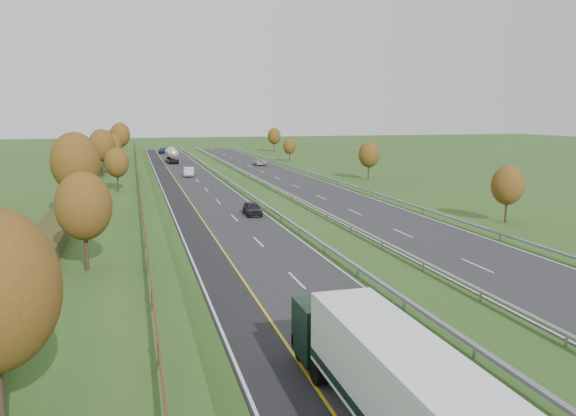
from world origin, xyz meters
name	(u,v)px	position (x,y,z in m)	size (l,w,h in m)	color
ground	(256,192)	(8.00, 55.00, 0.00)	(400.00, 400.00, 0.00)	#2A4D1B
near_carriageway	(197,189)	(0.00, 60.00, 0.02)	(10.50, 200.00, 0.04)	#232326
far_carriageway	(302,186)	(16.50, 60.00, 0.02)	(10.50, 200.00, 0.04)	#232326
hard_shoulder	(172,190)	(-3.75, 60.00, 0.02)	(3.00, 200.00, 0.04)	black
lane_markings	(239,188)	(6.40, 59.88, 0.05)	(26.75, 200.00, 0.01)	silver
embankment_left	(106,186)	(-13.00, 60.00, 1.00)	(12.00, 200.00, 2.00)	#2A4D1B
hedge_left	(91,175)	(-15.00, 60.00, 2.55)	(2.20, 180.00, 1.10)	#2F3515
fence_left	(138,173)	(-8.50, 59.59, 2.73)	(0.12, 189.06, 1.20)	#422B19
median_barrier_near	(235,184)	(5.70, 60.00, 0.61)	(0.32, 200.00, 0.71)	#919398
median_barrier_far	(267,183)	(10.80, 60.00, 0.61)	(0.32, 200.00, 0.71)	#919398
outer_barrier_far	(337,181)	(22.30, 60.00, 0.62)	(0.32, 200.00, 0.71)	#919398
trees_left	(106,150)	(-12.64, 56.63, 6.37)	(6.64, 164.30, 7.66)	#2D2116
trees_far	(322,147)	(29.80, 89.21, 4.25)	(8.45, 118.60, 7.12)	#2D2116
box_lorry	(400,393)	(-1.17, -9.02, 2.33)	(2.58, 16.28, 4.06)	black
road_tanker	(172,155)	(-0.26, 109.41, 1.86)	(2.40, 11.22, 3.46)	silver
car_dark_near	(252,208)	(3.51, 36.32, 0.79)	(1.76, 4.38, 1.49)	black
car_silver_mid	(189,172)	(0.60, 78.17, 0.86)	(1.74, 4.98, 1.64)	silver
car_small_far	(163,151)	(-0.73, 140.53, 0.80)	(2.14, 5.26, 1.53)	#172748
car_oncoming	(259,162)	(17.65, 96.29, 0.68)	(2.13, 4.61, 1.28)	silver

